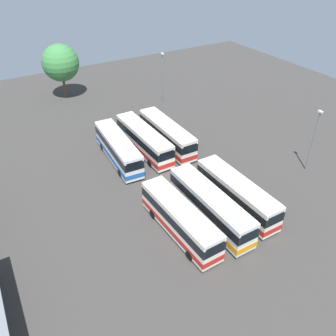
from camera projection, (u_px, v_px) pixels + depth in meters
name	position (u px, v px, depth m)	size (l,w,h in m)	color
ground_plane	(172.00, 181.00, 43.04)	(94.01, 94.01, 0.00)	#383533
bus_row0_slot0	(118.00, 148.00, 45.88)	(11.48, 3.23, 3.52)	silver
bus_row0_slot1	(144.00, 140.00, 47.76)	(11.89, 2.62, 3.52)	silver
bus_row0_slot2	(167.00, 134.00, 49.10)	(11.73, 2.61, 3.52)	silver
bus_row1_slot0	(180.00, 219.00, 34.74)	(10.94, 2.74, 3.52)	silver
bus_row1_slot1	(210.00, 206.00, 36.43)	(11.74, 2.53, 3.52)	silver
bus_row1_slot2	(237.00, 193.00, 38.11)	(11.23, 2.57, 3.52)	silver
lamp_post_by_building	(163.00, 80.00, 57.04)	(0.56, 0.28, 9.49)	slate
lamp_post_mid_lot	(313.00, 139.00, 42.68)	(0.56, 0.28, 8.09)	slate
tree_northeast	(60.00, 63.00, 60.95)	(6.30, 6.30, 9.40)	brown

